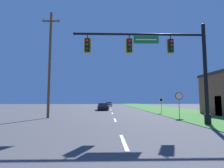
% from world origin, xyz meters
% --- Properties ---
extents(grass_verge_right, '(10.00, 110.00, 0.04)m').
position_xyz_m(grass_verge_right, '(10.50, 30.00, 0.02)').
color(grass_verge_right, '#38752D').
rests_on(grass_verge_right, ground).
extents(road_center_line, '(0.16, 34.80, 0.01)m').
position_xyz_m(road_center_line, '(0.00, 22.00, 0.01)').
color(road_center_line, silver).
rests_on(road_center_line, ground).
extents(signal_mast, '(9.79, 0.47, 7.35)m').
position_xyz_m(signal_mast, '(3.70, 10.84, 4.59)').
color(signal_mast, black).
rests_on(signal_mast, grass_verge_right).
extents(car_ahead, '(2.15, 4.76, 1.19)m').
position_xyz_m(car_ahead, '(-1.47, 29.67, 0.61)').
color(car_ahead, black).
rests_on(car_ahead, ground).
extents(far_car, '(1.82, 4.66, 1.19)m').
position_xyz_m(far_car, '(-0.17, 50.09, 0.61)').
color(far_car, black).
rests_on(far_car, ground).
extents(stop_sign, '(0.76, 0.07, 2.50)m').
position_xyz_m(stop_sign, '(6.57, 16.10, 1.86)').
color(stop_sign, gray).
rests_on(stop_sign, grass_verge_right).
extents(route_sign_post, '(0.55, 0.06, 2.03)m').
position_xyz_m(route_sign_post, '(6.57, 21.96, 1.53)').
color(route_sign_post, gray).
rests_on(route_sign_post, grass_verge_right).
extents(utility_pole_near, '(1.80, 0.26, 10.73)m').
position_xyz_m(utility_pole_near, '(-6.47, 15.98, 5.53)').
color(utility_pole_near, brown).
rests_on(utility_pole_near, ground).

